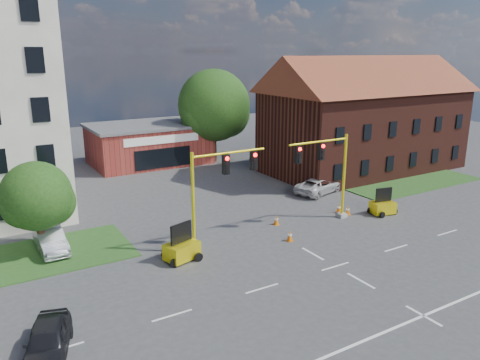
{
  "coord_description": "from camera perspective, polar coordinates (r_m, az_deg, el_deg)",
  "views": [
    {
      "loc": [
        -17.15,
        -18.12,
        11.83
      ],
      "look_at": [
        -0.36,
        10.0,
        2.8
      ],
      "focal_mm": 35.0,
      "sensor_mm": 36.0,
      "label": 1
    }
  ],
  "objects": [
    {
      "name": "ground",
      "position": [
        27.61,
        11.54,
        -10.28
      ],
      "size": [
        120.0,
        120.0,
        0.0
      ],
      "primitive_type": "plane",
      "color": "#424144",
      "rests_on": "ground"
    },
    {
      "name": "grass_verge_ne",
      "position": [
        45.94,
        20.75,
        -0.48
      ],
      "size": [
        14.0,
        4.0,
        0.08
      ],
      "primitive_type": "cube",
      "color": "#24521E",
      "rests_on": "ground"
    },
    {
      "name": "lane_markings",
      "position": [
        25.74,
        16.12,
        -12.59
      ],
      "size": [
        60.0,
        36.0,
        0.01
      ],
      "primitive_type": null,
      "color": "white",
      "rests_on": "ground"
    },
    {
      "name": "brick_shop",
      "position": [
        51.98,
        -11.05,
        4.41
      ],
      "size": [
        12.4,
        8.4,
        4.3
      ],
      "color": "maroon",
      "rests_on": "ground"
    },
    {
      "name": "townhouse_row",
      "position": [
        49.34,
        15.05,
        8.03
      ],
      "size": [
        21.0,
        11.0,
        11.5
      ],
      "color": "#451C14",
      "rests_on": "ground"
    },
    {
      "name": "tree_large",
      "position": [
        51.54,
        -2.84,
        8.81
      ],
      "size": [
        8.19,
        7.8,
        10.07
      ],
      "color": "#351F13",
      "rests_on": "ground"
    },
    {
      "name": "tree_nw_front",
      "position": [
        30.08,
        -23.17,
        -2.0
      ],
      "size": [
        4.32,
        4.12,
        5.69
      ],
      "color": "#351F13",
      "rests_on": "ground"
    },
    {
      "name": "signal_mast_west",
      "position": [
        28.43,
        -2.78,
        -0.76
      ],
      "size": [
        5.3,
        0.6,
        6.2
      ],
      "color": "gray",
      "rests_on": "ground"
    },
    {
      "name": "signal_mast_east",
      "position": [
        33.27,
        10.57,
        1.4
      ],
      "size": [
        5.3,
        0.6,
        6.2
      ],
      "color": "gray",
      "rests_on": "ground"
    },
    {
      "name": "trailer_west",
      "position": [
        27.79,
        -7.12,
        -8.35
      ],
      "size": [
        2.21,
        1.79,
        2.19
      ],
      "rotation": [
        0.0,
        0.0,
        0.3
      ],
      "color": "yellow",
      "rests_on": "ground"
    },
    {
      "name": "trailer_east",
      "position": [
        36.69,
        17.0,
        -3.08
      ],
      "size": [
        1.92,
        1.48,
        1.95
      ],
      "rotation": [
        0.0,
        0.0,
        -0.21
      ],
      "color": "yellow",
      "rests_on": "ground"
    },
    {
      "name": "cone_a",
      "position": [
        30.49,
        6.1,
        -6.82
      ],
      "size": [
        0.4,
        0.4,
        0.7
      ],
      "color": "orange",
      "rests_on": "ground"
    },
    {
      "name": "cone_b",
      "position": [
        33.15,
        4.45,
        -4.91
      ],
      "size": [
        0.4,
        0.4,
        0.7
      ],
      "color": "orange",
      "rests_on": "ground"
    },
    {
      "name": "cone_c",
      "position": [
        35.94,
        12.99,
        -3.64
      ],
      "size": [
        0.4,
        0.4,
        0.7
      ],
      "color": "orange",
      "rests_on": "ground"
    },
    {
      "name": "cone_d",
      "position": [
        36.26,
        11.95,
        -3.4
      ],
      "size": [
        0.4,
        0.4,
        0.7
      ],
      "color": "orange",
      "rests_on": "ground"
    },
    {
      "name": "pickup_white",
      "position": [
        40.79,
        9.56,
        -0.68
      ],
      "size": [
        5.24,
        3.48,
        1.34
      ],
      "primitive_type": "imported",
      "rotation": [
        0.0,
        0.0,
        1.85
      ],
      "color": "silver",
      "rests_on": "ground"
    },
    {
      "name": "sedan_dark",
      "position": [
        21.13,
        -22.4,
        -17.69
      ],
      "size": [
        2.75,
        4.35,
        1.38
      ],
      "primitive_type": "imported",
      "rotation": [
        0.0,
        0.0,
        -0.3
      ],
      "color": "black",
      "rests_on": "ground"
    },
    {
      "name": "sedan_silver_front",
      "position": [
        31.02,
        -22.11,
        -6.8
      ],
      "size": [
        1.59,
        4.29,
        1.4
      ],
      "primitive_type": "imported",
      "rotation": [
        0.0,
        0.0,
        0.02
      ],
      "color": "#AAACB2",
      "rests_on": "ground"
    }
  ]
}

